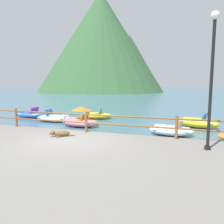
# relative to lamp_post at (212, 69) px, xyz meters

# --- Properties ---
(ground_plane) EXTENTS (200.00, 200.00, 0.00)m
(ground_plane) POSITION_rel_lamp_post_xyz_m (-5.03, 39.57, -3.06)
(ground_plane) COLOR #477084
(promenade_dock) EXTENTS (28.00, 8.00, 0.40)m
(promenade_dock) POSITION_rel_lamp_post_xyz_m (-5.03, -2.63, -2.86)
(promenade_dock) COLOR gray
(promenade_dock) RESTS_ON ground
(dock_railing) EXTENTS (23.92, 0.12, 0.95)m
(dock_railing) POSITION_rel_lamp_post_xyz_m (-5.03, 1.12, -2.09)
(dock_railing) COLOR brown
(dock_railing) RESTS_ON promenade_dock
(lamp_post) EXTENTS (0.28, 0.28, 4.45)m
(lamp_post) POSITION_rel_lamp_post_xyz_m (0.00, 0.00, 0.00)
(lamp_post) COLOR black
(lamp_post) RESTS_ON promenade_dock
(dog_resting) EXTENTS (1.00, 0.56, 0.26)m
(dog_resting) POSITION_rel_lamp_post_xyz_m (-5.69, 0.01, -2.54)
(dog_resting) COLOR brown
(dog_resting) RESTS_ON promenade_dock
(pedal_boat_0) EXTENTS (2.60, 1.85, 0.90)m
(pedal_boat_0) POSITION_rel_lamp_post_xyz_m (-0.02, 5.95, -2.75)
(pedal_boat_0) COLOR yellow
(pedal_boat_0) RESTS_ON ground
(pedal_boat_1) EXTENTS (2.38, 1.42, 1.23)m
(pedal_boat_1) POSITION_rel_lamp_post_xyz_m (-6.81, 3.98, -2.65)
(pedal_boat_1) COLOR pink
(pedal_boat_1) RESTS_ON ground
(pedal_boat_2) EXTENTS (2.55, 1.62, 0.83)m
(pedal_boat_2) POSITION_rel_lamp_post_xyz_m (-7.07, 7.04, -2.80)
(pedal_boat_2) COLOR yellow
(pedal_boat_2) RESTS_ON ground
(pedal_boat_4) EXTENTS (2.53, 1.17, 0.84)m
(pedal_boat_4) POSITION_rel_lamp_post_xyz_m (-12.00, 5.85, -2.80)
(pedal_boat_4) COLOR blue
(pedal_boat_4) RESTS_ON ground
(pedal_boat_5) EXTENTS (2.26, 1.39, 0.84)m
(pedal_boat_5) POSITION_rel_lamp_post_xyz_m (-1.40, 3.46, -2.80)
(pedal_boat_5) COLOR white
(pedal_boat_5) RESTS_ON ground
(pedal_boat_7) EXTENTS (2.58, 1.38, 0.83)m
(pedal_boat_7) POSITION_rel_lamp_post_xyz_m (-9.31, 4.99, -2.81)
(pedal_boat_7) COLOR white
(pedal_boat_7) RESTS_ON ground
(cliff_headland) EXTENTS (40.15, 40.15, 31.22)m
(cliff_headland) POSITION_rel_lamp_post_xyz_m (-25.92, 59.75, 11.59)
(cliff_headland) COLOR #386038
(cliff_headland) RESTS_ON ground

